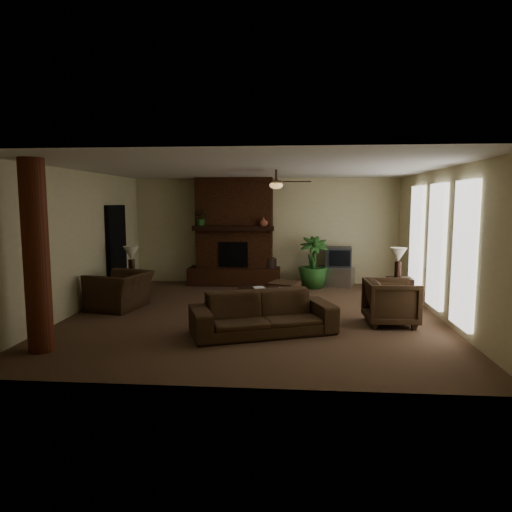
# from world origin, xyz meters

# --- Properties ---
(room_shell) EXTENTS (7.00, 7.00, 7.00)m
(room_shell) POSITION_xyz_m (0.00, 0.00, 1.40)
(room_shell) COLOR brown
(room_shell) RESTS_ON ground
(fireplace) EXTENTS (2.40, 0.70, 2.80)m
(fireplace) POSITION_xyz_m (-0.80, 3.22, 1.16)
(fireplace) COLOR #4E2714
(fireplace) RESTS_ON ground
(windows) EXTENTS (0.08, 3.65, 2.35)m
(windows) POSITION_xyz_m (3.45, 0.20, 1.35)
(windows) COLOR white
(windows) RESTS_ON ground
(log_column) EXTENTS (0.36, 0.36, 2.80)m
(log_column) POSITION_xyz_m (-2.95, -2.40, 1.40)
(log_column) COLOR maroon
(log_column) RESTS_ON ground
(doorway) EXTENTS (0.10, 1.00, 2.10)m
(doorway) POSITION_xyz_m (-3.44, 1.80, 1.05)
(doorway) COLOR black
(doorway) RESTS_ON ground
(ceiling_fan) EXTENTS (1.35, 1.35, 0.37)m
(ceiling_fan) POSITION_xyz_m (0.40, 0.30, 2.53)
(ceiling_fan) COLOR black
(ceiling_fan) RESTS_ON ceiling
(sofa) EXTENTS (2.45, 1.47, 0.92)m
(sofa) POSITION_xyz_m (0.25, -1.27, 0.46)
(sofa) COLOR #3F2C1B
(sofa) RESTS_ON ground
(armchair_left) EXTENTS (0.98, 1.28, 1.00)m
(armchair_left) POSITION_xyz_m (-2.79, 0.28, 0.50)
(armchair_left) COLOR #3F2C1B
(armchair_left) RESTS_ON ground
(armchair_right) EXTENTS (0.84, 0.89, 0.89)m
(armchair_right) POSITION_xyz_m (2.49, -0.52, 0.45)
(armchair_right) COLOR #3F2C1B
(armchair_right) RESTS_ON ground
(coffee_table) EXTENTS (1.20, 0.70, 0.43)m
(coffee_table) POSITION_xyz_m (0.23, 0.41, 0.37)
(coffee_table) COLOR black
(coffee_table) RESTS_ON ground
(ottoman) EXTENTS (0.78, 0.78, 0.40)m
(ottoman) POSITION_xyz_m (0.55, 1.38, 0.20)
(ottoman) COLOR #3F2C1B
(ottoman) RESTS_ON ground
(tv_stand) EXTENTS (0.96, 0.74, 0.50)m
(tv_stand) POSITION_xyz_m (1.87, 3.15, 0.25)
(tv_stand) COLOR #B8B8BB
(tv_stand) RESTS_ON ground
(tv) EXTENTS (0.70, 0.59, 0.52)m
(tv) POSITION_xyz_m (1.92, 3.14, 0.76)
(tv) COLOR #333436
(tv) RESTS_ON tv_stand
(floor_vase) EXTENTS (0.34, 0.34, 0.77)m
(floor_vase) POSITION_xyz_m (0.15, 3.15, 0.43)
(floor_vase) COLOR #2E201A
(floor_vase) RESTS_ON ground
(floor_plant) EXTENTS (0.87, 1.38, 0.73)m
(floor_plant) POSITION_xyz_m (1.26, 2.87, 0.36)
(floor_plant) COLOR #2A5A24
(floor_plant) RESTS_ON ground
(side_table_left) EXTENTS (0.57, 0.57, 0.55)m
(side_table_left) POSITION_xyz_m (-2.82, 1.17, 0.28)
(side_table_left) COLOR black
(side_table_left) RESTS_ON ground
(lamp_left) EXTENTS (0.42, 0.42, 0.65)m
(lamp_left) POSITION_xyz_m (-2.86, 1.17, 1.00)
(lamp_left) COLOR black
(lamp_left) RESTS_ON side_table_left
(side_table_right) EXTENTS (0.52, 0.52, 0.55)m
(side_table_right) POSITION_xyz_m (3.04, 1.25, 0.28)
(side_table_right) COLOR black
(side_table_right) RESTS_ON ground
(lamp_right) EXTENTS (0.45, 0.45, 0.65)m
(lamp_right) POSITION_xyz_m (3.01, 1.31, 1.00)
(lamp_right) COLOR black
(lamp_right) RESTS_ON side_table_right
(mantel_plant) EXTENTS (0.47, 0.50, 0.33)m
(mantel_plant) POSITION_xyz_m (-1.63, 3.00, 1.72)
(mantel_plant) COLOR #2A5A24
(mantel_plant) RESTS_ON fireplace
(mantel_vase) EXTENTS (0.27, 0.28, 0.22)m
(mantel_vase) POSITION_xyz_m (-0.01, 2.92, 1.67)
(mantel_vase) COLOR brown
(mantel_vase) RESTS_ON fireplace
(book_a) EXTENTS (0.21, 0.10, 0.29)m
(book_a) POSITION_xyz_m (-0.04, 0.38, 0.57)
(book_a) COLOR #999999
(book_a) RESTS_ON coffee_table
(book_b) EXTENTS (0.21, 0.04, 0.29)m
(book_b) POSITION_xyz_m (0.44, 0.36, 0.58)
(book_b) COLOR #999999
(book_b) RESTS_ON coffee_table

